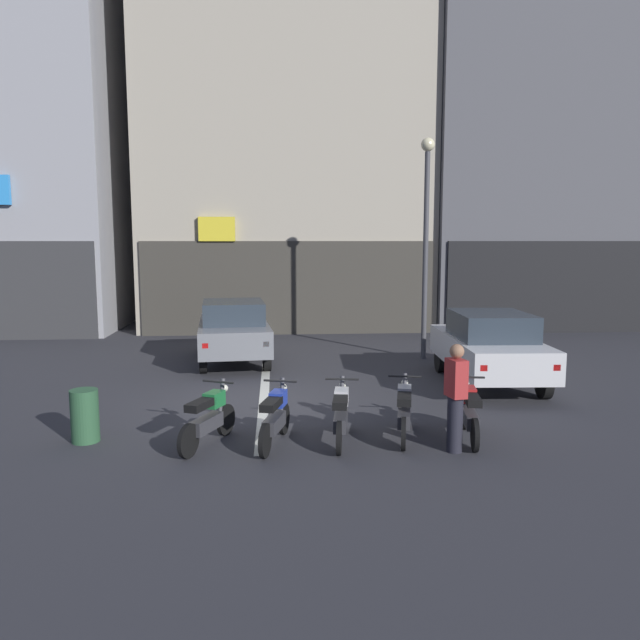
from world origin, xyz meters
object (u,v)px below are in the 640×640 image
Objects in this scene: car_grey_crossing_near at (234,329)px; motorcycle_silver_row_right_mid at (404,411)px; street_lamp at (426,224)px; motorcycle_blue_row_left_mid at (275,417)px; motorcycle_white_row_centre at (341,414)px; trash_bin at (85,416)px; motorcycle_green_row_leftmost at (208,417)px; person_by_motorcycles at (456,397)px; motorcycle_red_row_rightmost at (470,412)px; car_white_parked_kerbside at (489,346)px.

car_grey_crossing_near is 7.30m from motorcycle_silver_row_right_mid.
motorcycle_blue_row_left_mid is at bearing -120.69° from street_lamp.
motorcycle_white_row_centre is 4.10m from trash_bin.
street_lamp is (5.14, 0.11, 2.77)m from car_grey_crossing_near.
person_by_motorcycles is (3.77, -0.57, 0.40)m from motorcycle_green_row_leftmost.
car_grey_crossing_near is at bearing 117.70° from person_by_motorcycles.
motorcycle_blue_row_left_mid and motorcycle_red_row_rightmost have the same top height.
motorcycle_green_row_leftmost is (-5.11, -6.80, -3.20)m from street_lamp.
car_white_parked_kerbside reaches higher than motorcycle_green_row_leftmost.
motorcycle_red_row_rightmost is (3.14, 0.04, 0.00)m from motorcycle_blue_row_left_mid.
motorcycle_white_row_centre is (1.05, 0.05, 0.00)m from motorcycle_blue_row_left_mid.
car_grey_crossing_near is 2.56× the size of motorcycle_red_row_rightmost.
trash_bin is at bearing -156.75° from car_white_parked_kerbside.
motorcycle_blue_row_left_mid is at bearing -177.20° from motorcycle_white_row_centre.
person_by_motorcycles reaches higher than motorcycle_red_row_rightmost.
motorcycle_white_row_centre and motorcycle_silver_row_right_mid have the same top height.
car_grey_crossing_near and car_white_parked_kerbside have the same top height.
street_lamp is at bearing 82.32° from motorcycle_red_row_rightmost.
motorcycle_white_row_centre is (-3.72, -3.68, -0.43)m from car_white_parked_kerbside.
street_lamp reaches higher than car_white_parked_kerbside.
motorcycle_white_row_centre is (2.13, -6.68, -0.43)m from car_grey_crossing_near.
car_white_parked_kerbside is 4.92× the size of trash_bin.
motorcycle_blue_row_left_mid is 2.10m from motorcycle_silver_row_right_mid.
street_lamp is 10.13m from trash_bin.
car_grey_crossing_near is at bearing -178.81° from street_lamp.
motorcycle_red_row_rightmost is at bearing -57.75° from car_grey_crossing_near.
person_by_motorcycles is 1.96× the size of trash_bin.
car_white_parked_kerbside reaches higher than motorcycle_silver_row_right_mid.
motorcycle_blue_row_left_mid is at bearing -80.86° from car_grey_crossing_near.
person_by_motorcycles reaches higher than trash_bin.
car_white_parked_kerbside is 2.56× the size of motorcycle_blue_row_left_mid.
motorcycle_red_row_rightmost is at bearing -0.43° from motorcycle_white_row_centre.
motorcycle_red_row_rightmost is 1.95× the size of trash_bin.
car_white_parked_kerbside is 0.71× the size of street_lamp.
trash_bin is (-7.10, -6.46, -3.23)m from street_lamp.
motorcycle_silver_row_right_mid reaches higher than trash_bin.
motorcycle_red_row_rightmost reaches higher than trash_bin.
motorcycle_blue_row_left_mid is (-4.06, -6.84, -3.20)m from street_lamp.
car_white_parked_kerbside is 4.73m from person_by_motorcycles.
person_by_motorcycles is (3.81, -7.26, -0.03)m from car_grey_crossing_near.
car_white_parked_kerbside is 2.54× the size of motorcycle_silver_row_right_mid.
motorcycle_white_row_centre is at bearing 2.80° from motorcycle_blue_row_left_mid.
motorcycle_red_row_rightmost is (2.10, -0.02, 0.00)m from motorcycle_white_row_centre.
motorcycle_silver_row_right_mid is (-2.67, -3.56, -0.43)m from car_white_parked_kerbside.
street_lamp is at bearing 42.29° from trash_bin.
street_lamp reaches higher than motorcycle_green_row_leftmost.
car_white_parked_kerbside is at bearing 38.08° from motorcycle_blue_row_left_mid.
motorcycle_silver_row_right_mid is at bearing -126.89° from car_white_parked_kerbside.
trash_bin is at bearing -107.12° from car_grey_crossing_near.
motorcycle_green_row_leftmost is at bearing -126.90° from street_lamp.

